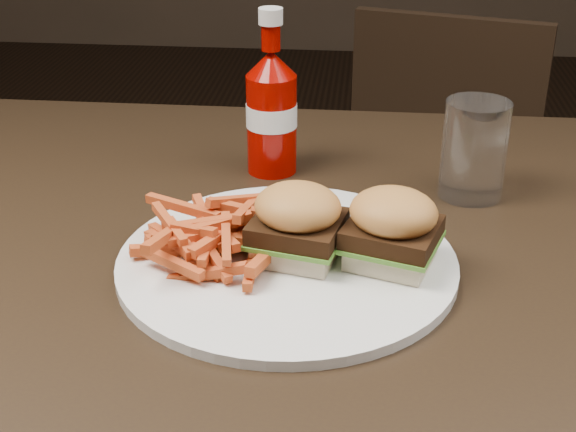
# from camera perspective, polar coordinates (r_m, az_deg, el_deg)

# --- Properties ---
(dining_table) EXTENTS (1.20, 0.80, 0.04)m
(dining_table) POSITION_cam_1_polar(r_m,az_deg,el_deg) (0.84, -2.38, -2.64)
(dining_table) COLOR black
(dining_table) RESTS_ON ground
(chair_far) EXTENTS (0.46, 0.46, 0.04)m
(chair_far) POSITION_cam_1_polar(r_m,az_deg,el_deg) (1.75, 11.54, 2.22)
(chair_far) COLOR black
(chair_far) RESTS_ON ground
(plate) EXTENTS (0.33, 0.33, 0.01)m
(plate) POSITION_cam_1_polar(r_m,az_deg,el_deg) (0.78, -0.07, -3.30)
(plate) COLOR white
(plate) RESTS_ON dining_table
(sandwich_half_a) EXTENTS (0.09, 0.08, 0.02)m
(sandwich_half_a) POSITION_cam_1_polar(r_m,az_deg,el_deg) (0.77, 0.68, -2.24)
(sandwich_half_a) COLOR beige
(sandwich_half_a) RESTS_ON plate
(sandwich_half_b) EXTENTS (0.09, 0.09, 0.02)m
(sandwich_half_b) POSITION_cam_1_polar(r_m,az_deg,el_deg) (0.77, 7.32, -2.63)
(sandwich_half_b) COLOR beige
(sandwich_half_b) RESTS_ON plate
(fries_pile) EXTENTS (0.13, 0.13, 0.05)m
(fries_pile) POSITION_cam_1_polar(r_m,az_deg,el_deg) (0.77, -5.29, -1.32)
(fries_pile) COLOR #AF4F1E
(fries_pile) RESTS_ON plate
(ketchup_bottle) EXTENTS (0.06, 0.06, 0.12)m
(ketchup_bottle) POSITION_cam_1_polar(r_m,az_deg,el_deg) (0.96, -1.17, 6.54)
(ketchup_bottle) COLOR #870400
(ketchup_bottle) RESTS_ON dining_table
(tumbler) EXTENTS (0.08, 0.08, 0.11)m
(tumbler) POSITION_cam_1_polar(r_m,az_deg,el_deg) (0.92, 13.09, 4.57)
(tumbler) COLOR white
(tumbler) RESTS_ON dining_table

